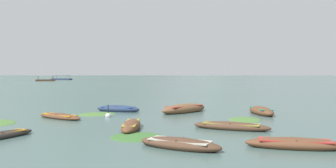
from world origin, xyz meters
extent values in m
plane|color=#425B56|center=(0.00, 1500.00, 0.00)|extent=(6000.00, 6000.00, 0.00)
cone|color=#4C5B56|center=(-723.20, 1975.22, 289.13)|extent=(1535.25, 1535.25, 578.26)
cone|color=#56665B|center=(189.59, 1845.55, 112.35)|extent=(550.12, 550.12, 224.70)
ellipsoid|color=brown|center=(-1.33, 11.59, 0.17)|extent=(1.18, 3.80, 0.57)
cube|color=olive|center=(-1.33, 11.59, 0.34)|extent=(0.85, 2.73, 0.05)
cube|color=brown|center=(-1.33, 11.59, 0.39)|extent=(0.65, 0.12, 0.04)
ellipsoid|color=brown|center=(5.91, 7.55, 0.16)|extent=(3.94, 1.58, 0.53)
cube|color=#B22D28|center=(5.91, 7.55, 0.32)|extent=(2.84, 1.13, 0.05)
cube|color=brown|center=(5.91, 7.55, 0.37)|extent=(0.18, 0.73, 0.04)
ellipsoid|color=brown|center=(1.44, 19.45, 0.25)|extent=(4.11, 4.35, 0.83)
cube|color=#B22D28|center=(1.44, 19.45, 0.50)|extent=(2.96, 3.13, 0.05)
cube|color=brown|center=(1.44, 19.45, 0.55)|extent=(0.76, 0.70, 0.04)
ellipsoid|color=brown|center=(-6.77, 15.42, 0.13)|extent=(3.92, 2.91, 0.44)
cube|color=orange|center=(-6.77, 15.42, 0.26)|extent=(2.82, 2.10, 0.05)
cube|color=brown|center=(-6.77, 15.42, 0.31)|extent=(0.41, 0.60, 0.04)
ellipsoid|color=#4C3323|center=(4.00, 11.83, 0.15)|extent=(4.23, 2.30, 0.50)
cube|color=olive|center=(4.00, 11.83, 0.30)|extent=(3.04, 1.65, 0.05)
cube|color=#4C3323|center=(4.00, 11.83, 0.35)|extent=(0.30, 0.70, 0.04)
ellipsoid|color=#4C3323|center=(1.36, 7.29, 0.15)|extent=(3.65, 2.44, 0.51)
cube|color=#B7B2A3|center=(1.36, 7.29, 0.31)|extent=(2.63, 1.75, 0.05)
cube|color=#4C3323|center=(1.36, 7.29, 0.36)|extent=(0.38, 0.72, 0.04)
ellipsoid|color=navy|center=(-3.79, 19.72, 0.19)|extent=(3.80, 1.92, 0.62)
cube|color=#28519E|center=(-3.79, 19.72, 0.37)|extent=(2.73, 1.38, 0.05)
cube|color=navy|center=(-3.79, 19.72, 0.42)|extent=(0.25, 0.70, 0.04)
ellipsoid|color=brown|center=(7.10, 18.67, 0.21)|extent=(1.72, 3.88, 0.69)
cube|color=#197A56|center=(7.10, 18.67, 0.41)|extent=(1.24, 2.79, 0.05)
cube|color=brown|center=(7.10, 18.67, 0.46)|extent=(0.83, 0.19, 0.04)
cube|color=navy|center=(-65.40, 163.69, 0.27)|extent=(11.10, 5.89, 0.90)
cylinder|color=#4C4742|center=(-61.18, 164.40, 1.40)|extent=(0.10, 0.10, 1.80)
cylinder|color=#4C4742|center=(-61.76, 161.45, 1.40)|extent=(0.10, 0.10, 1.80)
cylinder|color=#4C4742|center=(-69.05, 165.93, 1.40)|extent=(0.10, 0.10, 1.80)
cylinder|color=#4C4742|center=(-69.62, 162.98, 1.40)|extent=(0.10, 0.10, 1.80)
cube|color=#334C75|center=(-65.40, 163.69, 2.29)|extent=(9.32, 4.95, 0.12)
cube|color=#4C3323|center=(-60.33, 132.71, 0.27)|extent=(8.34, 5.06, 0.90)
cylinder|color=#4C4742|center=(-57.81, 134.63, 1.40)|extent=(0.10, 0.10, 1.80)
cylinder|color=#4C4742|center=(-57.16, 132.69, 1.40)|extent=(0.10, 0.10, 1.80)
cylinder|color=#4C4742|center=(-63.51, 132.72, 1.40)|extent=(0.10, 0.10, 1.80)
cylinder|color=#4C4742|center=(-62.85, 130.78, 1.40)|extent=(0.10, 0.10, 1.80)
cube|color=beige|center=(-60.33, 132.71, 2.29)|extent=(7.01, 4.25, 0.12)
sphere|color=silver|center=(-3.76, 16.40, 0.08)|extent=(0.38, 0.38, 0.38)
cylinder|color=black|center=(-3.76, 16.40, 0.46)|extent=(0.06, 0.06, 0.76)
ellipsoid|color=#477033|center=(5.34, 15.54, 0.00)|extent=(2.63, 3.21, 0.14)
ellipsoid|color=#38662D|center=(-0.68, 9.44, 0.00)|extent=(2.82, 2.78, 0.14)
ellipsoid|color=#477033|center=(-4.92, 17.78, 0.00)|extent=(3.66, 3.60, 0.14)
camera|label=1|loc=(1.66, -5.43, 2.92)|focal=34.62mm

